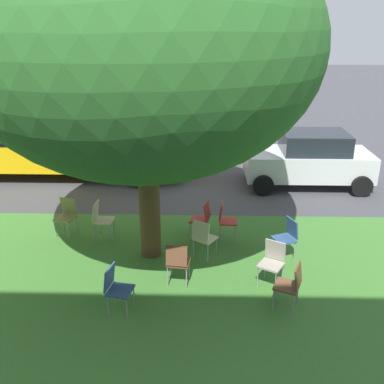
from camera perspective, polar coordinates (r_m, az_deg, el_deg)
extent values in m
plane|color=#424247|center=(11.58, -4.19, -2.59)|extent=(80.00, 80.00, 0.00)
cube|color=#3D752D|center=(8.78, -6.21, -11.18)|extent=(48.00, 6.00, 0.01)
cylinder|color=brown|center=(9.03, -5.62, -0.48)|extent=(0.44, 0.44, 2.72)
ellipsoid|color=#2D6B28|center=(8.38, -6.38, 18.33)|extent=(6.52, 6.52, 4.82)
cube|color=#335184|center=(9.42, 11.88, -6.04)|extent=(0.53, 0.54, 0.04)
cube|color=#335184|center=(9.41, 12.93, -4.54)|extent=(0.23, 0.40, 0.40)
cylinder|color=gray|center=(9.58, 10.34, -6.98)|extent=(0.02, 0.02, 0.42)
cylinder|color=gray|center=(9.32, 11.46, -7.95)|extent=(0.02, 0.02, 0.42)
cylinder|color=gray|center=(9.75, 12.07, -6.60)|extent=(0.02, 0.02, 0.42)
cylinder|color=gray|center=(9.48, 13.23, -7.54)|extent=(0.02, 0.02, 0.42)
cube|color=olive|center=(10.57, -16.21, -3.30)|extent=(0.52, 0.51, 0.04)
cube|color=olive|center=(10.61, -15.80, -1.74)|extent=(0.41, 0.20, 0.40)
cylinder|color=gray|center=(10.65, -17.40, -4.62)|extent=(0.02, 0.02, 0.42)
cylinder|color=gray|center=(10.45, -15.80, -4.96)|extent=(0.02, 0.02, 0.42)
cylinder|color=gray|center=(10.89, -16.36, -3.89)|extent=(0.02, 0.02, 0.42)
cylinder|color=gray|center=(10.69, -14.78, -4.20)|extent=(0.02, 0.02, 0.42)
cube|color=#ADA393|center=(8.45, 10.24, -9.37)|extent=(0.57, 0.56, 0.04)
cube|color=#ADA393|center=(8.48, 10.83, -7.43)|extent=(0.39, 0.28, 0.40)
cylinder|color=gray|center=(8.49, 8.55, -10.90)|extent=(0.02, 0.02, 0.42)
cylinder|color=gray|center=(8.38, 10.83, -11.54)|extent=(0.02, 0.02, 0.42)
cylinder|color=gray|center=(8.76, 9.48, -9.86)|extent=(0.02, 0.02, 0.42)
cylinder|color=gray|center=(8.65, 11.70, -10.46)|extent=(0.02, 0.02, 0.42)
cube|color=brown|center=(8.42, -1.78, -9.13)|extent=(0.47, 0.45, 0.04)
cube|color=brown|center=(8.14, -2.03, -8.32)|extent=(0.41, 0.13, 0.40)
cylinder|color=gray|center=(8.65, -0.37, -9.96)|extent=(0.02, 0.02, 0.42)
cylinder|color=gray|center=(8.71, -2.75, -9.76)|extent=(0.02, 0.02, 0.42)
cylinder|color=gray|center=(8.37, -0.74, -11.17)|extent=(0.02, 0.02, 0.42)
cylinder|color=gray|center=(8.42, -3.20, -10.95)|extent=(0.02, 0.02, 0.42)
cube|color=beige|center=(10.24, -11.39, -3.66)|extent=(0.42, 0.44, 0.04)
cube|color=beige|center=(10.19, -12.46, -2.39)|extent=(0.11, 0.40, 0.40)
cylinder|color=gray|center=(10.14, -10.64, -5.31)|extent=(0.02, 0.02, 0.42)
cylinder|color=gray|center=(10.45, -10.14, -4.42)|extent=(0.02, 0.02, 0.42)
cylinder|color=gray|center=(10.23, -12.49, -5.20)|extent=(0.02, 0.02, 0.42)
cylinder|color=gray|center=(10.54, -11.93, -4.32)|extent=(0.02, 0.02, 0.42)
cube|color=#B7332D|center=(10.03, 4.78, -3.83)|extent=(0.42, 0.44, 0.04)
cube|color=#B7332D|center=(9.93, 3.79, -2.55)|extent=(0.11, 0.40, 0.40)
cylinder|color=gray|center=(9.98, 5.72, -5.49)|extent=(0.02, 0.02, 0.42)
cylinder|color=gray|center=(10.30, 5.70, -4.58)|extent=(0.02, 0.02, 0.42)
cylinder|color=gray|center=(9.97, 3.76, -5.43)|extent=(0.02, 0.02, 0.42)
cylinder|color=gray|center=(10.30, 3.80, -4.52)|extent=(0.02, 0.02, 0.42)
cube|color=beige|center=(9.27, 1.73, -6.03)|extent=(0.57, 0.57, 0.04)
cube|color=beige|center=(9.03, 1.11, -5.12)|extent=(0.38, 0.29, 0.40)
cylinder|color=gray|center=(9.42, 3.21, -7.16)|extent=(0.02, 0.02, 0.42)
cylinder|color=gray|center=(9.59, 1.37, -6.57)|extent=(0.02, 0.02, 0.42)
cylinder|color=gray|center=(9.17, 2.07, -8.01)|extent=(0.02, 0.02, 0.42)
cylinder|color=gray|center=(9.34, 0.20, -7.38)|extent=(0.02, 0.02, 0.42)
cube|color=brown|center=(7.91, 12.23, -11.88)|extent=(0.53, 0.54, 0.04)
cube|color=brown|center=(7.76, 13.69, -10.65)|extent=(0.23, 0.40, 0.40)
cylinder|color=gray|center=(8.21, 11.22, -12.34)|extent=(0.02, 0.02, 0.42)
cylinder|color=gray|center=(7.92, 10.57, -13.70)|extent=(0.02, 0.02, 0.42)
cylinder|color=gray|center=(8.16, 13.59, -12.79)|extent=(0.02, 0.02, 0.42)
cylinder|color=gray|center=(7.87, 13.03, -14.18)|extent=(0.02, 0.02, 0.42)
cube|color=#335184|center=(7.73, -9.34, -12.55)|extent=(0.47, 0.49, 0.04)
cube|color=#335184|center=(7.66, -10.73, -10.86)|extent=(0.16, 0.41, 0.40)
cylinder|color=gray|center=(7.67, -8.51, -14.89)|extent=(0.02, 0.02, 0.42)
cylinder|color=gray|center=(7.94, -7.59, -13.41)|extent=(0.02, 0.02, 0.42)
cylinder|color=gray|center=(7.78, -10.93, -14.47)|extent=(0.02, 0.02, 0.42)
cylinder|color=gray|center=(8.05, -9.93, -13.03)|extent=(0.02, 0.02, 0.42)
cube|color=#B7332D|center=(10.08, 0.97, -3.64)|extent=(0.49, 0.50, 0.04)
cube|color=#B7332D|center=(9.94, 1.98, -2.51)|extent=(0.18, 0.41, 0.40)
cylinder|color=gray|center=(10.37, 0.30, -4.27)|extent=(0.02, 0.02, 0.42)
cylinder|color=gray|center=(10.06, -0.24, -5.13)|extent=(0.02, 0.02, 0.42)
cylinder|color=gray|center=(10.30, 2.13, -4.49)|extent=(0.02, 0.02, 0.42)
cylinder|color=gray|center=(9.98, 1.64, -5.37)|extent=(0.02, 0.02, 0.42)
cube|color=silver|center=(13.62, 14.79, 3.57)|extent=(3.70, 1.64, 0.76)
cube|color=#1E232B|center=(13.48, 15.67, 6.18)|extent=(1.90, 1.44, 0.64)
cylinder|color=black|center=(12.68, 9.29, 0.85)|extent=(0.60, 0.18, 0.60)
cylinder|color=black|center=(14.31, 8.43, 3.33)|extent=(0.60, 0.18, 0.60)
cylinder|color=black|center=(13.36, 21.28, 0.69)|extent=(0.60, 0.18, 0.60)
cylinder|color=black|center=(14.91, 19.19, 3.09)|extent=(0.60, 0.18, 0.60)
cube|color=yellow|center=(15.03, -21.27, 8.25)|extent=(10.40, 2.44, 2.50)
cube|color=black|center=(15.11, -21.09, 6.96)|extent=(10.30, 2.46, 0.12)
cube|color=black|center=(14.87, -21.75, 11.61)|extent=(10.30, 2.46, 0.56)
cylinder|color=black|center=(13.11, -6.28, 2.55)|extent=(0.96, 0.28, 0.96)
cylinder|color=black|center=(15.50, -5.08, 5.60)|extent=(0.96, 0.28, 0.96)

